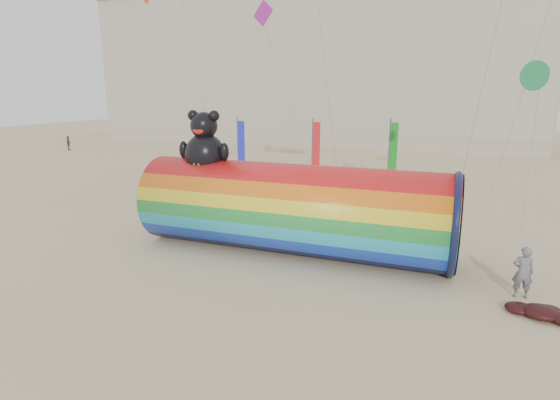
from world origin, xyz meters
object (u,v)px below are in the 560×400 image
(windsock_assembly, at_px, (292,206))
(fabric_bundle, at_px, (548,314))
(hotel_building, at_px, (309,69))
(kite_handler, at_px, (523,272))

(windsock_assembly, relative_size, fabric_bundle, 5.27)
(hotel_building, relative_size, windsock_assembly, 4.38)
(kite_handler, bearing_deg, windsock_assembly, -12.20)
(hotel_building, relative_size, kite_handler, 32.00)
(kite_handler, bearing_deg, fabric_bundle, 111.10)
(hotel_building, distance_m, fabric_bundle, 53.31)
(kite_handler, distance_m, fabric_bundle, 1.71)
(windsock_assembly, xyz_separation_m, fabric_bundle, (9.70, -2.88, -1.94))
(hotel_building, distance_m, kite_handler, 51.66)
(fabric_bundle, bearing_deg, windsock_assembly, 163.49)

